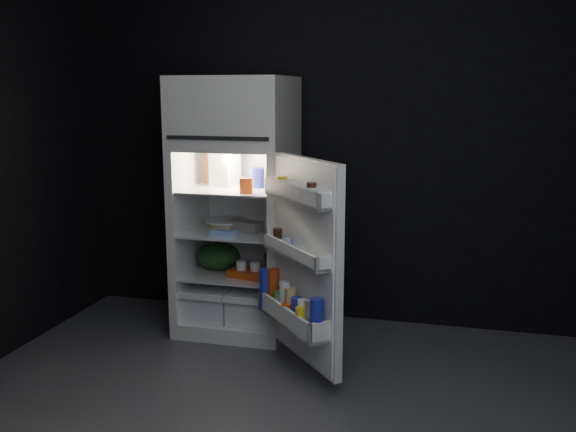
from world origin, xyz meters
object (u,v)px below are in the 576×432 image
(fridge_door, at_px, (301,266))
(yogurt_tray, at_px, (250,274))
(refrigerator, at_px, (238,196))
(milk_jug, at_px, (225,169))
(egg_carton, at_px, (244,226))

(fridge_door, xyz_separation_m, yogurt_tray, (-0.48, 0.49, -0.22))
(refrigerator, distance_m, yogurt_tray, 0.55)
(fridge_door, relative_size, milk_jug, 5.08)
(refrigerator, height_order, egg_carton, refrigerator)
(refrigerator, bearing_deg, egg_carton, -42.16)
(egg_carton, bearing_deg, fridge_door, -27.25)
(milk_jug, bearing_deg, refrigerator, 2.00)
(milk_jug, distance_m, yogurt_tray, 0.76)
(refrigerator, distance_m, fridge_door, 0.95)
(egg_carton, xyz_separation_m, yogurt_tray, (0.07, -0.11, -0.31))
(refrigerator, distance_m, egg_carton, 0.21)
(refrigerator, relative_size, milk_jug, 7.42)
(egg_carton, bearing_deg, milk_jug, 173.34)
(refrigerator, relative_size, yogurt_tray, 6.33)
(milk_jug, bearing_deg, fridge_door, -28.54)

